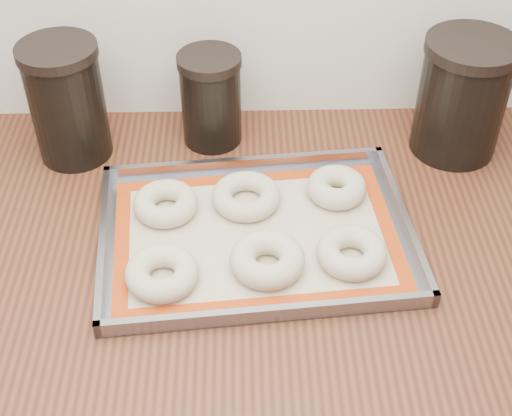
{
  "coord_description": "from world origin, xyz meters",
  "views": [
    {
      "loc": [
        -0.07,
        0.9,
        1.65
      ],
      "look_at": [
        -0.05,
        1.66,
        0.96
      ],
      "focal_mm": 50.0,
      "sensor_mm": 36.0,
      "label": 1
    }
  ],
  "objects_px": {
    "canister_right": "(462,97)",
    "canister_mid": "(211,99)",
    "bagel_back_right": "(336,187)",
    "bagel_front_right": "(352,252)",
    "bagel_front_left": "(162,273)",
    "bagel_front_mid": "(267,259)",
    "bagel_back_left": "(166,203)",
    "baking_tray": "(256,234)",
    "bagel_back_mid": "(246,196)",
    "canister_left": "(67,102)"
  },
  "relations": [
    {
      "from": "bagel_back_left",
      "to": "canister_left",
      "type": "bearing_deg",
      "value": 135.56
    },
    {
      "from": "bagel_back_mid",
      "to": "canister_mid",
      "type": "bearing_deg",
      "value": 107.37
    },
    {
      "from": "bagel_front_left",
      "to": "bagel_back_mid",
      "type": "height_order",
      "value": "bagel_front_left"
    },
    {
      "from": "bagel_front_left",
      "to": "canister_right",
      "type": "distance_m",
      "value": 0.57
    },
    {
      "from": "canister_left",
      "to": "canister_mid",
      "type": "xyz_separation_m",
      "value": [
        0.23,
        0.03,
        -0.02
      ]
    },
    {
      "from": "bagel_back_right",
      "to": "canister_mid",
      "type": "xyz_separation_m",
      "value": [
        -0.2,
        0.16,
        0.06
      ]
    },
    {
      "from": "baking_tray",
      "to": "bagel_back_mid",
      "type": "height_order",
      "value": "bagel_back_mid"
    },
    {
      "from": "bagel_back_left",
      "to": "bagel_front_mid",
      "type": "bearing_deg",
      "value": -39.24
    },
    {
      "from": "canister_right",
      "to": "canister_mid",
      "type": "bearing_deg",
      "value": 175.2
    },
    {
      "from": "bagel_front_left",
      "to": "bagel_front_right",
      "type": "relative_size",
      "value": 1.02
    },
    {
      "from": "bagel_back_left",
      "to": "bagel_back_mid",
      "type": "relative_size",
      "value": 0.93
    },
    {
      "from": "bagel_front_mid",
      "to": "canister_mid",
      "type": "xyz_separation_m",
      "value": [
        -0.08,
        0.32,
        0.06
      ]
    },
    {
      "from": "bagel_front_left",
      "to": "bagel_back_mid",
      "type": "bearing_deg",
      "value": 53.65
    },
    {
      "from": "bagel_front_mid",
      "to": "bagel_back_mid",
      "type": "bearing_deg",
      "value": 101.42
    },
    {
      "from": "bagel_back_mid",
      "to": "bagel_back_right",
      "type": "relative_size",
      "value": 1.14
    },
    {
      "from": "bagel_front_right",
      "to": "bagel_back_right",
      "type": "distance_m",
      "value": 0.14
    },
    {
      "from": "bagel_back_right",
      "to": "bagel_front_left",
      "type": "bearing_deg",
      "value": -145.8
    },
    {
      "from": "bagel_front_mid",
      "to": "bagel_back_left",
      "type": "bearing_deg",
      "value": 140.76
    },
    {
      "from": "bagel_front_mid",
      "to": "bagel_back_left",
      "type": "relative_size",
      "value": 1.07
    },
    {
      "from": "bagel_back_right",
      "to": "canister_mid",
      "type": "bearing_deg",
      "value": 140.48
    },
    {
      "from": "bagel_back_right",
      "to": "bagel_front_mid",
      "type": "bearing_deg",
      "value": -126.33
    },
    {
      "from": "canister_left",
      "to": "canister_mid",
      "type": "relative_size",
      "value": 1.24
    },
    {
      "from": "bagel_front_right",
      "to": "canister_right",
      "type": "height_order",
      "value": "canister_right"
    },
    {
      "from": "bagel_front_left",
      "to": "bagel_back_right",
      "type": "relative_size",
      "value": 1.1
    },
    {
      "from": "canister_mid",
      "to": "bagel_back_mid",
      "type": "bearing_deg",
      "value": -72.63
    },
    {
      "from": "canister_left",
      "to": "bagel_front_mid",
      "type": "bearing_deg",
      "value": -42.05
    },
    {
      "from": "canister_right",
      "to": "canister_left",
      "type": "bearing_deg",
      "value": 179.96
    },
    {
      "from": "baking_tray",
      "to": "bagel_back_left",
      "type": "xyz_separation_m",
      "value": [
        -0.14,
        0.06,
        0.01
      ]
    },
    {
      "from": "bagel_back_left",
      "to": "bagel_back_right",
      "type": "height_order",
      "value": "bagel_back_right"
    },
    {
      "from": "bagel_front_left",
      "to": "bagel_front_mid",
      "type": "distance_m",
      "value": 0.15
    },
    {
      "from": "canister_left",
      "to": "bagel_front_left",
      "type": "bearing_deg",
      "value": -61.03
    },
    {
      "from": "bagel_front_mid",
      "to": "bagel_front_right",
      "type": "bearing_deg",
      "value": 5.85
    },
    {
      "from": "bagel_front_right",
      "to": "canister_mid",
      "type": "xyz_separation_m",
      "value": [
        -0.21,
        0.31,
        0.06
      ]
    },
    {
      "from": "baking_tray",
      "to": "canister_right",
      "type": "distance_m",
      "value": 0.42
    },
    {
      "from": "bagel_front_right",
      "to": "bagel_back_left",
      "type": "xyz_separation_m",
      "value": [
        -0.27,
        0.11,
        -0.0
      ]
    },
    {
      "from": "bagel_back_mid",
      "to": "baking_tray",
      "type": "bearing_deg",
      "value": -79.13
    },
    {
      "from": "baking_tray",
      "to": "bagel_front_right",
      "type": "bearing_deg",
      "value": -22.18
    },
    {
      "from": "bagel_front_left",
      "to": "canister_left",
      "type": "height_order",
      "value": "canister_left"
    },
    {
      "from": "baking_tray",
      "to": "bagel_front_mid",
      "type": "bearing_deg",
      "value": -77.99
    },
    {
      "from": "baking_tray",
      "to": "bagel_front_right",
      "type": "height_order",
      "value": "bagel_front_right"
    },
    {
      "from": "canister_mid",
      "to": "baking_tray",
      "type": "bearing_deg",
      "value": -74.43
    },
    {
      "from": "canister_mid",
      "to": "canister_right",
      "type": "bearing_deg",
      "value": -4.8
    },
    {
      "from": "bagel_back_mid",
      "to": "canister_mid",
      "type": "relative_size",
      "value": 0.65
    },
    {
      "from": "bagel_front_right",
      "to": "bagel_back_right",
      "type": "relative_size",
      "value": 1.08
    },
    {
      "from": "bagel_back_left",
      "to": "bagel_back_mid",
      "type": "bearing_deg",
      "value": 6.93
    },
    {
      "from": "bagel_front_mid",
      "to": "canister_right",
      "type": "relative_size",
      "value": 0.53
    },
    {
      "from": "bagel_back_mid",
      "to": "canister_left",
      "type": "distance_m",
      "value": 0.33
    },
    {
      "from": "bagel_back_left",
      "to": "canister_mid",
      "type": "distance_m",
      "value": 0.22
    },
    {
      "from": "bagel_front_left",
      "to": "canister_left",
      "type": "xyz_separation_m",
      "value": [
        -0.17,
        0.31,
        0.08
      ]
    },
    {
      "from": "bagel_front_mid",
      "to": "bagel_back_right",
      "type": "xyz_separation_m",
      "value": [
        0.11,
        0.16,
        -0.0
      ]
    }
  ]
}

